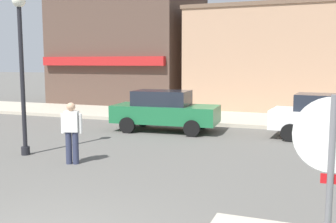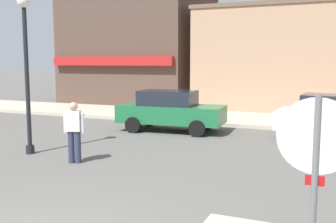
% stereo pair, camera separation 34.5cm
% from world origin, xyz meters
% --- Properties ---
extents(kerb_far, '(80.00, 4.00, 0.15)m').
position_xyz_m(kerb_far, '(0.00, 13.71, 0.07)').
color(kerb_far, '#B7AD99').
rests_on(kerb_far, ground).
extents(stop_sign, '(0.82, 0.08, 2.30)m').
position_xyz_m(stop_sign, '(3.69, 0.50, 1.52)').
color(stop_sign, slate).
rests_on(stop_sign, ground).
extents(lamp_post, '(0.36, 0.36, 4.54)m').
position_xyz_m(lamp_post, '(-4.23, 4.89, 2.96)').
color(lamp_post, black).
rests_on(lamp_post, ground).
extents(parked_car_nearest, '(4.11, 2.09, 1.56)m').
position_xyz_m(parked_car_nearest, '(-1.94, 9.98, 0.81)').
color(parked_car_nearest, '#1E6B3D').
rests_on(parked_car_nearest, ground).
extents(parked_car_second, '(4.13, 2.13, 1.56)m').
position_xyz_m(parked_car_second, '(3.98, 10.30, 0.81)').
color(parked_car_second, white).
rests_on(parked_car_second, ground).
extents(pedestrian_crossing_near, '(0.55, 0.32, 1.61)m').
position_xyz_m(pedestrian_crossing_near, '(-2.38, 4.51, 0.87)').
color(pedestrian_crossing_near, '#2D334C').
rests_on(pedestrian_crossing_near, ground).
extents(building_corner_shop, '(8.35, 8.00, 7.36)m').
position_xyz_m(building_corner_shop, '(-7.97, 19.47, 3.68)').
color(building_corner_shop, brown).
rests_on(building_corner_shop, ground).
extents(building_storefront_left_near, '(9.09, 6.57, 5.56)m').
position_xyz_m(building_storefront_left_near, '(1.25, 18.90, 2.79)').
color(building_storefront_left_near, tan).
rests_on(building_storefront_left_near, ground).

